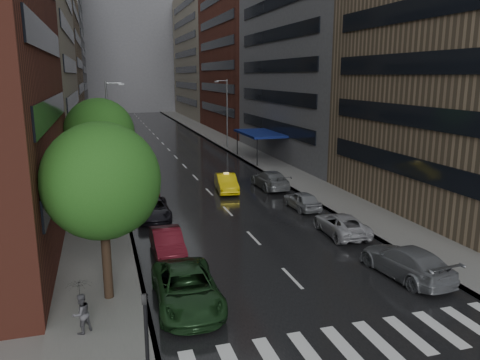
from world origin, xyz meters
The scene contains 19 objects.
ground centered at (0.00, 0.00, 0.00)m, with size 220.00×220.00×0.00m, color gray.
road centered at (0.00, 50.00, 0.01)m, with size 14.00×140.00×0.01m, color black.
sidewalk_left centered at (-9.00, 50.00, 0.07)m, with size 4.00×140.00×0.15m, color gray.
sidewalk_right centered at (9.00, 50.00, 0.07)m, with size 4.00×140.00×0.15m, color gray.
crosswalk centered at (0.20, -2.00, 0.01)m, with size 13.15×2.80×0.01m.
buildings_left centered at (-15.00, 58.79, 15.99)m, with size 8.00×108.00×38.00m.
buildings_right centered at (15.00, 56.70, 15.03)m, with size 8.05×109.10×36.00m.
building_far centered at (0.00, 118.00, 16.00)m, with size 40.00×14.00×32.00m, color slate.
tree_near centered at (-8.60, 4.21, 5.37)m, with size 4.93×4.93×7.85m.
tree_mid centered at (-8.60, 19.96, 5.53)m, with size 5.07×5.07×8.09m.
tree_far centered at (-8.60, 29.10, 4.90)m, with size 4.49×4.49×7.16m.
taxi centered at (1.42, 21.70, 0.75)m, with size 1.59×4.56×1.50m, color yellow.
parked_cars_left centered at (-5.40, 17.24, 0.75)m, with size 2.80×36.01×1.59m.
parked_cars_right centered at (5.40, 11.89, 0.73)m, with size 2.69×24.62×1.55m.
ped_black_umbrella centered at (-9.63, 1.48, 1.40)m, with size 0.96×0.98×2.09m.
traffic_light centered at (-7.60, -3.07, 2.23)m, with size 0.18×0.15×3.45m.
street_lamp_left centered at (-7.72, 30.00, 4.89)m, with size 1.74×0.22×9.00m.
street_lamp_right centered at (7.72, 45.00, 4.89)m, with size 1.74×0.22×9.00m.
awning centered at (8.98, 35.00, 3.13)m, with size 4.00×8.00×3.12m.
Camera 1 is at (-8.50, -15.56, 9.67)m, focal length 35.00 mm.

